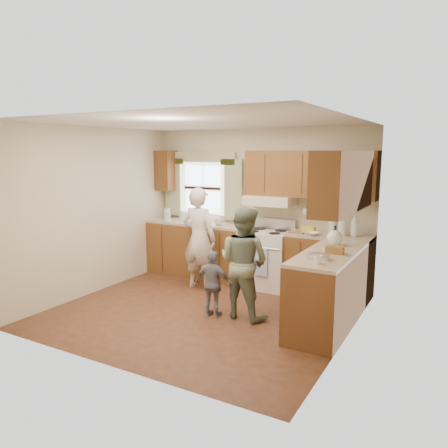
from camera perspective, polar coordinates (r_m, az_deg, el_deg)
The scene contains 6 objects.
room at distance 5.70m, azimuth -2.84°, elevation 0.49°, with size 3.80×3.80×3.80m.
kitchen_fixtures at distance 6.45m, azimuth 6.93°, elevation -2.23°, with size 3.80×2.25×2.15m.
stove at distance 6.97m, azimuth 5.61°, elevation -4.44°, with size 0.76×0.67×1.07m.
woman_left at distance 6.80m, azimuth -3.28°, elevation -1.90°, with size 0.58×0.38×1.60m, color silver.
woman_right at distance 5.64m, azimuth 2.58°, elevation -5.00°, with size 0.71×0.55×1.46m, color #264431.
child at distance 5.72m, azimuth -1.40°, elevation -7.84°, with size 0.51×0.21×0.88m, color slate.
Camera 1 is at (2.99, -4.77, 2.15)m, focal length 35.00 mm.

